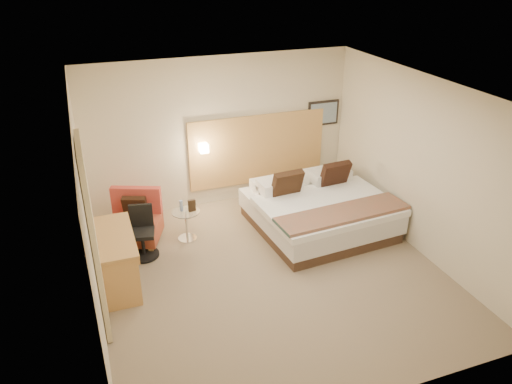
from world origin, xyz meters
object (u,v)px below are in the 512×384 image
object	(u,v)px
desk_chair	(143,236)
side_table	(187,224)
bed	(318,210)
lounge_chair	(135,222)
desk	(115,246)

from	to	relation	value
desk_chair	side_table	bearing A→B (deg)	18.05
bed	lounge_chair	world-z (taller)	bed
side_table	lounge_chair	bearing A→B (deg)	163.54
lounge_chair	desk_chair	bearing A→B (deg)	-83.66
lounge_chair	desk	xyz separation A→B (m)	(-0.39, -1.09, 0.28)
side_table	desk	size ratio (longest dim) A/B	0.40
side_table	desk_chair	xyz separation A→B (m)	(-0.74, -0.24, 0.05)
bed	desk	bearing A→B (deg)	-172.21
side_table	desk	bearing A→B (deg)	-143.83
bed	side_table	bearing A→B (deg)	169.53
bed	desk	distance (m)	3.39
lounge_chair	desk_chair	distance (m)	0.48
bed	lounge_chair	size ratio (longest dim) A/B	2.23
desk_chair	desk	bearing A→B (deg)	-125.33
side_table	desk_chair	bearing A→B (deg)	-161.95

